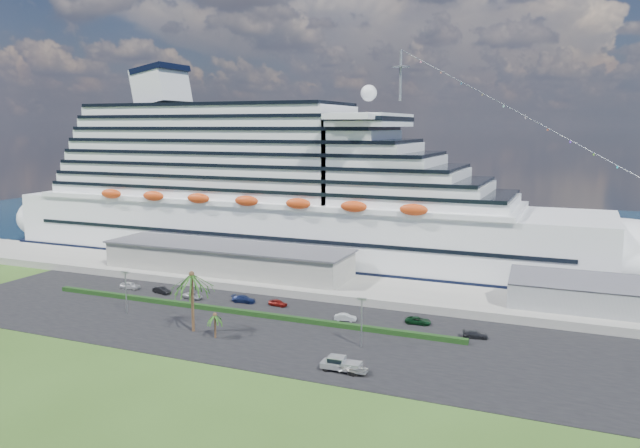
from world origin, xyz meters
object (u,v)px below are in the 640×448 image
at_px(parked_car_3, 244,299).
at_px(pickup_truck, 341,363).
at_px(boat_trailer, 353,368).
at_px(cruise_ship, 284,199).

relative_size(parked_car_3, pickup_truck, 0.81).
bearing_deg(pickup_truck, boat_trailer, -11.23).
height_order(parked_car_3, pickup_truck, pickup_truck).
xyz_separation_m(cruise_ship, parked_car_3, (10.68, -40.74, -15.85)).
height_order(pickup_truck, boat_trailer, pickup_truck).
distance_m(pickup_truck, boat_trailer, 2.11).
bearing_deg(pickup_truck, cruise_ship, 122.18).
xyz_separation_m(parked_car_3, boat_trailer, (33.45, -26.51, 0.30)).
distance_m(cruise_ship, pickup_truck, 80.46).
relative_size(cruise_ship, pickup_truck, 30.75).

